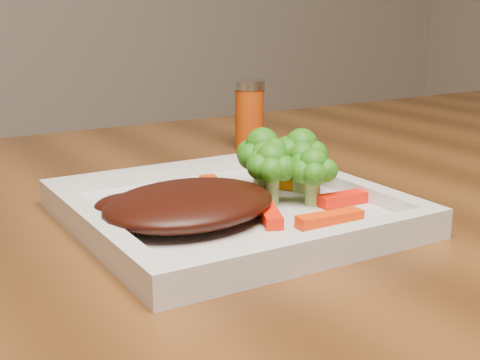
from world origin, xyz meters
TOP-DOWN VIEW (x-y plane):
  - plate at (-0.23, 0.10)m, footprint 0.27×0.27m
  - steak at (-0.28, 0.09)m, footprint 0.17×0.14m
  - broccoli_0 at (-0.18, 0.13)m, footprint 0.08×0.08m
  - broccoli_1 at (-0.14, 0.11)m, footprint 0.07×0.07m
  - broccoli_2 at (-0.16, 0.07)m, footprint 0.06×0.06m
  - broccoli_3 at (-0.19, 0.09)m, footprint 0.06×0.06m
  - carrot_0 at (-0.18, 0.02)m, footprint 0.06×0.02m
  - carrot_1 at (-0.13, 0.06)m, footprint 0.06×0.02m
  - carrot_2 at (-0.22, 0.05)m, footprint 0.03×0.06m
  - carrot_3 at (-0.13, 0.14)m, footprint 0.06×0.05m
  - carrot_4 at (-0.22, 0.15)m, footprint 0.03×0.06m
  - spice_shaker at (-0.06, 0.35)m, footprint 0.05×0.05m

SIDE VIEW (x-z plane):
  - plate at x=-0.23m, z-range 0.75..0.76m
  - carrot_0 at x=-0.18m, z-range 0.76..0.77m
  - carrot_1 at x=-0.13m, z-range 0.76..0.77m
  - carrot_2 at x=-0.22m, z-range 0.76..0.77m
  - carrot_3 at x=-0.13m, z-range 0.76..0.77m
  - carrot_4 at x=-0.22m, z-range 0.76..0.77m
  - steak at x=-0.28m, z-range 0.76..0.79m
  - broccoli_2 at x=-0.16m, z-range 0.76..0.82m
  - broccoli_3 at x=-0.19m, z-range 0.76..0.82m
  - broccoli_1 at x=-0.14m, z-range 0.76..0.83m
  - spice_shaker at x=-0.06m, z-range 0.75..0.84m
  - broccoli_0 at x=-0.18m, z-range 0.76..0.83m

